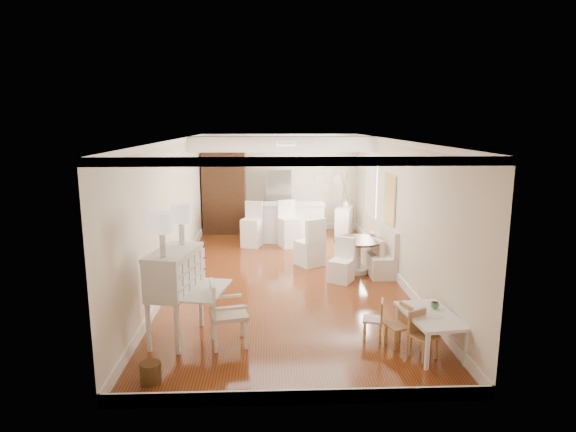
{
  "coord_description": "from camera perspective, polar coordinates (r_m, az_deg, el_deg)",
  "views": [
    {
      "loc": [
        -0.32,
        -9.42,
        3.16
      ],
      "look_at": [
        0.06,
        0.3,
        1.24
      ],
      "focal_mm": 30.0,
      "sensor_mm": 36.0,
      "label": 1
    }
  ],
  "objects": [
    {
      "name": "gustavian_armchair",
      "position": [
        7.04,
        -7.03,
        -11.33
      ],
      "size": [
        0.64,
        0.64,
        0.95
      ],
      "primitive_type": "cube",
      "rotation": [
        0.0,
        0.0,
        1.78
      ],
      "color": "white",
      "rests_on": "ground"
    },
    {
      "name": "kids_table",
      "position": [
        7.16,
        16.45,
        -13.09
      ],
      "size": [
        0.79,
        1.16,
        0.54
      ],
      "primitive_type": "cube",
      "rotation": [
        0.0,
        0.0,
        0.13
      ],
      "color": "white",
      "rests_on": "ground"
    },
    {
      "name": "banquette",
      "position": [
        10.53,
        10.52,
        -3.7
      ],
      "size": [
        0.52,
        1.6,
        0.98
      ],
      "primitive_type": "cube",
      "color": "silver",
      "rests_on": "ground"
    },
    {
      "name": "sideboard",
      "position": [
        13.57,
        6.65,
        -0.63
      ],
      "size": [
        0.62,
        0.91,
        0.8
      ],
      "primitive_type": "cube",
      "rotation": [
        0.0,
        0.0,
        -0.32
      ],
      "color": "silver",
      "rests_on": "ground"
    },
    {
      "name": "room",
      "position": [
        9.82,
        -0.15,
        4.29
      ],
      "size": [
        9.0,
        9.04,
        2.82
      ],
      "color": "brown",
      "rests_on": "ground"
    },
    {
      "name": "secretary_bureau",
      "position": [
        7.28,
        -13.21,
        -9.07
      ],
      "size": [
        1.25,
        1.27,
        1.35
      ],
      "primitive_type": "cube",
      "rotation": [
        0.0,
        0.0,
        -0.21
      ],
      "color": "white",
      "rests_on": "ground"
    },
    {
      "name": "branch_vase",
      "position": [
        13.53,
        6.86,
        1.5
      ],
      "size": [
        0.21,
        0.21,
        0.21
      ],
      "primitive_type": "imported",
      "rotation": [
        0.0,
        0.0,
        -0.02
      ],
      "color": "white",
      "rests_on": "sideboard"
    },
    {
      "name": "pencil_cup",
      "position": [
        7.25,
        17.0,
        -10.1
      ],
      "size": [
        0.15,
        0.15,
        0.09
      ],
      "primitive_type": "imported",
      "rotation": [
        0.0,
        0.0,
        0.41
      ],
      "color": "#52884F",
      "rests_on": "kids_table"
    },
    {
      "name": "kids_chair_c",
      "position": [
        6.93,
        15.79,
        -13.41
      ],
      "size": [
        0.42,
        0.42,
        0.65
      ],
      "primitive_type": "cube",
      "rotation": [
        0.0,
        0.0,
        0.5
      ],
      "color": "tan",
      "rests_on": "ground"
    },
    {
      "name": "fridge",
      "position": [
        13.77,
        0.36,
        1.73
      ],
      "size": [
        0.75,
        0.65,
        1.8
      ],
      "primitive_type": "imported",
      "color": "silver",
      "rests_on": "ground"
    },
    {
      "name": "kids_chair_a",
      "position": [
        7.18,
        12.9,
        -12.51
      ],
      "size": [
        0.38,
        0.38,
        0.62
      ],
      "primitive_type": "cube",
      "rotation": [
        0.0,
        0.0,
        -1.23
      ],
      "color": "tan",
      "rests_on": "ground"
    },
    {
      "name": "kids_chair_b",
      "position": [
        7.35,
        10.03,
        -11.89
      ],
      "size": [
        0.35,
        0.35,
        0.6
      ],
      "primitive_type": "cube",
      "rotation": [
        0.0,
        0.0,
        -1.82
      ],
      "color": "tan",
      "rests_on": "ground"
    },
    {
      "name": "bar_stool_right",
      "position": [
        12.22,
        0.16,
        -0.96
      ],
      "size": [
        0.61,
        0.61,
        1.18
      ],
      "primitive_type": "cube",
      "rotation": [
        0.0,
        0.0,
        0.37
      ],
      "color": "white",
      "rests_on": "ground"
    },
    {
      "name": "wicker_basket",
      "position": [
        6.42,
        -15.97,
        -17.42
      ],
      "size": [
        0.34,
        0.34,
        0.26
      ],
      "primitive_type": "cylinder",
      "rotation": [
        0.0,
        0.0,
        0.39
      ],
      "color": "#523519",
      "rests_on": "ground"
    },
    {
      "name": "breakfast_counter",
      "position": [
        12.8,
        -0.32,
        -0.75
      ],
      "size": [
        2.05,
        0.65,
        1.03
      ],
      "primitive_type": "cube",
      "color": "white",
      "rests_on": "ground"
    },
    {
      "name": "slip_chair_near",
      "position": [
        9.66,
        6.35,
        -5.24
      ],
      "size": [
        0.58,
        0.59,
        0.88
      ],
      "primitive_type": "cube",
      "rotation": [
        0.0,
        0.0,
        -0.53
      ],
      "color": "white",
      "rests_on": "ground"
    },
    {
      "name": "dining_table",
      "position": [
        10.32,
        8.26,
        -4.7
      ],
      "size": [
        1.3,
        1.3,
        0.71
      ],
      "primitive_type": "cylinder",
      "rotation": [
        0.0,
        0.0,
        -0.28
      ],
      "color": "#4A2718",
      "rests_on": "ground"
    },
    {
      "name": "slip_chair_far",
      "position": [
        10.69,
        2.57,
        -3.01
      ],
      "size": [
        0.72,
        0.72,
        1.08
      ],
      "primitive_type": "cube",
      "rotation": [
        0.0,
        0.0,
        -2.58
      ],
      "color": "white",
      "rests_on": "ground"
    },
    {
      "name": "pantry_cabinet",
      "position": [
        13.81,
        -7.56,
        2.71
      ],
      "size": [
        1.2,
        0.6,
        2.3
      ],
      "primitive_type": "cube",
      "color": "#381E11",
      "rests_on": "ground"
    },
    {
      "name": "bar_stool_left",
      "position": [
        12.27,
        -4.34,
        -1.03
      ],
      "size": [
        0.58,
        0.58,
        1.14
      ],
      "primitive_type": "cube",
      "rotation": [
        0.0,
        0.0,
        -0.31
      ],
      "color": "white",
      "rests_on": "ground"
    }
  ]
}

